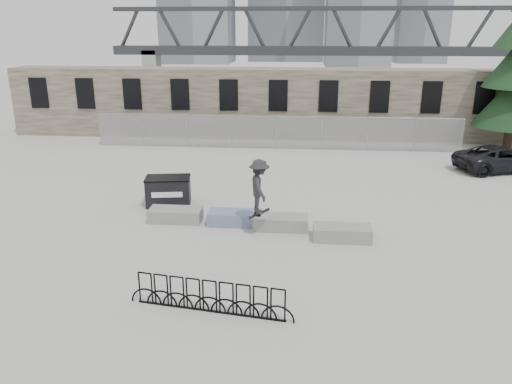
# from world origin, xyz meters

# --- Properties ---
(ground) EXTENTS (120.00, 120.00, 0.00)m
(ground) POSITION_xyz_m (0.00, 0.00, 0.00)
(ground) COLOR #A6A6A2
(ground) RESTS_ON ground
(stone_wall) EXTENTS (36.00, 2.58, 4.50)m
(stone_wall) POSITION_xyz_m (0.00, 16.24, 2.26)
(stone_wall) COLOR brown
(stone_wall) RESTS_ON ground
(chainlink_fence) EXTENTS (22.06, 0.06, 2.02)m
(chainlink_fence) POSITION_xyz_m (-0.00, 12.50, 1.04)
(chainlink_fence) COLOR gray
(chainlink_fence) RESTS_ON ground
(planter_far_left) EXTENTS (2.00, 0.90, 0.49)m
(planter_far_left) POSITION_xyz_m (-3.22, 0.18, 0.27)
(planter_far_left) COLOR gray
(planter_far_left) RESTS_ON ground
(planter_center_left) EXTENTS (2.00, 0.90, 0.49)m
(planter_center_left) POSITION_xyz_m (-0.92, 0.06, 0.27)
(planter_center_left) COLOR #2D4E88
(planter_center_left) RESTS_ON ground
(planter_center_right) EXTENTS (2.00, 0.90, 0.49)m
(planter_center_right) POSITION_xyz_m (0.81, -0.25, 0.27)
(planter_center_right) COLOR gray
(planter_center_right) RESTS_ON ground
(planter_offset) EXTENTS (2.00, 0.90, 0.49)m
(planter_offset) POSITION_xyz_m (2.99, -1.06, 0.27)
(planter_offset) COLOR gray
(planter_offset) RESTS_ON ground
(dumpster) EXTENTS (1.97, 1.38, 1.20)m
(dumpster) POSITION_xyz_m (-3.94, 1.95, 0.61)
(dumpster) COLOR black
(dumpster) RESTS_ON ground
(bike_rack) EXTENTS (4.44, 0.74, 0.90)m
(bike_rack) POSITION_xyz_m (-0.79, -6.07, 0.44)
(bike_rack) COLOR black
(bike_rack) RESTS_ON ground
(truss_bridge) EXTENTS (70.00, 3.00, 9.80)m
(truss_bridge) POSITION_xyz_m (10.00, 55.00, 4.13)
(truss_bridge) COLOR #2D3033
(truss_bridge) RESTS_ON ground
(suv) EXTENTS (5.12, 3.47, 1.30)m
(suv) POSITION_xyz_m (11.79, 8.61, 0.65)
(suv) COLOR black
(suv) RESTS_ON ground
(skateboarder) EXTENTS (1.03, 1.40, 2.14)m
(skateboarder) POSITION_xyz_m (0.08, -0.96, 1.83)
(skateboarder) COLOR #27272A
(skateboarder) RESTS_ON ground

